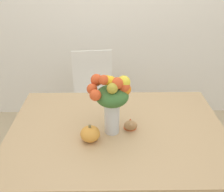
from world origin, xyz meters
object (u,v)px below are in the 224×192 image
Objects in this scene: turkey_figurine at (130,124)px; dining_chair_near_window at (94,99)px; flower_vase at (112,98)px; pumpkin at (90,134)px.

dining_chair_near_window is (-0.30, 0.86, -0.29)m from turkey_figurine.
dining_chair_near_window is (-0.17, 0.89, -0.51)m from flower_vase.
dining_chair_near_window is at bearing 91.99° from pumpkin.
flower_vase is at bearing -84.04° from dining_chair_near_window.
turkey_figurine is at bearing 24.80° from pumpkin.
pumpkin is 0.29m from turkey_figurine.
flower_vase is 3.36× the size of pumpkin.
dining_chair_near_window is (-0.03, 0.98, -0.31)m from pumpkin.
flower_vase reaches higher than dining_chair_near_window.
turkey_figurine is at bearing 13.15° from flower_vase.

